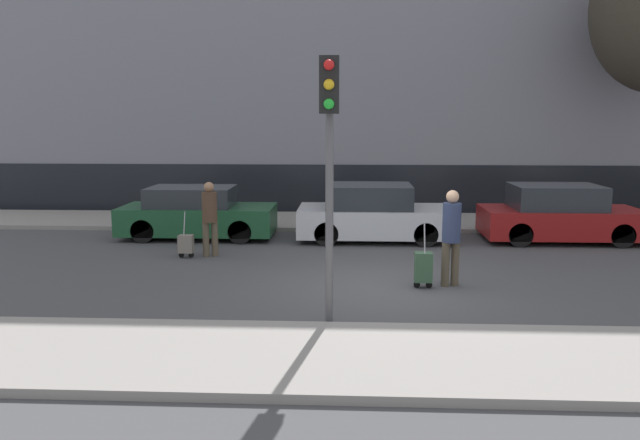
{
  "coord_description": "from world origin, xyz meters",
  "views": [
    {
      "loc": [
        -0.67,
        -11.4,
        3.11
      ],
      "look_at": [
        -1.31,
        1.8,
        0.95
      ],
      "focal_mm": 35.0,
      "sensor_mm": 36.0,
      "label": 1
    }
  ],
  "objects_px": {
    "trolley_left": "(186,244)",
    "parked_car_0": "(197,214)",
    "pedestrian_left": "(210,214)",
    "parked_car_1": "(373,214)",
    "pedestrian_right": "(451,232)",
    "trolley_right": "(423,267)",
    "traffic_light": "(329,138)",
    "parked_car_2": "(559,215)"
  },
  "relations": [
    {
      "from": "trolley_right",
      "to": "traffic_light",
      "type": "height_order",
      "value": "traffic_light"
    },
    {
      "from": "parked_car_0",
      "to": "pedestrian_left",
      "type": "height_order",
      "value": "pedestrian_left"
    },
    {
      "from": "pedestrian_left",
      "to": "trolley_left",
      "type": "relative_size",
      "value": 1.61
    },
    {
      "from": "trolley_left",
      "to": "parked_car_2",
      "type": "bearing_deg",
      "value": 14.8
    },
    {
      "from": "traffic_light",
      "to": "trolley_right",
      "type": "bearing_deg",
      "value": 53.38
    },
    {
      "from": "trolley_right",
      "to": "parked_car_1",
      "type": "bearing_deg",
      "value": 99.4
    },
    {
      "from": "pedestrian_left",
      "to": "traffic_light",
      "type": "distance_m",
      "value": 5.83
    },
    {
      "from": "pedestrian_right",
      "to": "trolley_left",
      "type": "bearing_deg",
      "value": 140.18
    },
    {
      "from": "trolley_left",
      "to": "trolley_right",
      "type": "relative_size",
      "value": 0.87
    },
    {
      "from": "pedestrian_left",
      "to": "pedestrian_right",
      "type": "bearing_deg",
      "value": -43.94
    },
    {
      "from": "parked_car_0",
      "to": "parked_car_1",
      "type": "height_order",
      "value": "parked_car_1"
    },
    {
      "from": "parked_car_1",
      "to": "pedestrian_left",
      "type": "distance_m",
      "value": 4.35
    },
    {
      "from": "pedestrian_right",
      "to": "trolley_right",
      "type": "bearing_deg",
      "value": -179.95
    },
    {
      "from": "pedestrian_left",
      "to": "parked_car_0",
      "type": "bearing_deg",
      "value": 91.68
    },
    {
      "from": "parked_car_0",
      "to": "trolley_left",
      "type": "xyz_separation_m",
      "value": [
        0.33,
        -2.39,
        -0.32
      ]
    },
    {
      "from": "parked_car_2",
      "to": "pedestrian_right",
      "type": "distance_m",
      "value": 5.68
    },
    {
      "from": "parked_car_0",
      "to": "parked_car_1",
      "type": "bearing_deg",
      "value": -0.65
    },
    {
      "from": "pedestrian_right",
      "to": "pedestrian_left",
      "type": "bearing_deg",
      "value": 136.5
    },
    {
      "from": "parked_car_1",
      "to": "trolley_right",
      "type": "bearing_deg",
      "value": -80.6
    },
    {
      "from": "parked_car_1",
      "to": "pedestrian_right",
      "type": "relative_size",
      "value": 2.17
    },
    {
      "from": "trolley_left",
      "to": "trolley_right",
      "type": "distance_m",
      "value": 5.55
    },
    {
      "from": "parked_car_2",
      "to": "pedestrian_left",
      "type": "bearing_deg",
      "value": -165.5
    },
    {
      "from": "pedestrian_right",
      "to": "trolley_right",
      "type": "distance_m",
      "value": 0.85
    },
    {
      "from": "trolley_left",
      "to": "traffic_light",
      "type": "bearing_deg",
      "value": -53.35
    },
    {
      "from": "traffic_light",
      "to": "trolley_left",
      "type": "bearing_deg",
      "value": 126.65
    },
    {
      "from": "pedestrian_left",
      "to": "pedestrian_right",
      "type": "xyz_separation_m",
      "value": [
        5.05,
        -2.3,
        0.07
      ]
    },
    {
      "from": "pedestrian_left",
      "to": "trolley_right",
      "type": "bearing_deg",
      "value": -48.14
    },
    {
      "from": "parked_car_0",
      "to": "parked_car_1",
      "type": "xyz_separation_m",
      "value": [
        4.62,
        -0.05,
        0.03
      ]
    },
    {
      "from": "trolley_left",
      "to": "parked_car_1",
      "type": "bearing_deg",
      "value": 28.6
    },
    {
      "from": "parked_car_0",
      "to": "trolley_left",
      "type": "bearing_deg",
      "value": -82.05
    },
    {
      "from": "parked_car_0",
      "to": "trolley_left",
      "type": "distance_m",
      "value": 2.43
    },
    {
      "from": "parked_car_0",
      "to": "parked_car_2",
      "type": "xyz_separation_m",
      "value": [
        9.35,
        -0.0,
        0.04
      ]
    },
    {
      "from": "trolley_left",
      "to": "parked_car_0",
      "type": "bearing_deg",
      "value": 97.95
    },
    {
      "from": "parked_car_0",
      "to": "traffic_light",
      "type": "xyz_separation_m",
      "value": [
        3.71,
        -6.93,
        2.19
      ]
    },
    {
      "from": "trolley_right",
      "to": "parked_car_0",
      "type": "bearing_deg",
      "value": 138.97
    },
    {
      "from": "pedestrian_left",
      "to": "pedestrian_right",
      "type": "relative_size",
      "value": 0.94
    },
    {
      "from": "parked_car_0",
      "to": "trolley_right",
      "type": "distance_m",
      "value": 7.14
    },
    {
      "from": "pedestrian_left",
      "to": "trolley_left",
      "type": "xyz_separation_m",
      "value": [
        -0.52,
        -0.18,
        -0.65
      ]
    },
    {
      "from": "trolley_left",
      "to": "traffic_light",
      "type": "xyz_separation_m",
      "value": [
        3.38,
        -4.54,
        2.51
      ]
    },
    {
      "from": "parked_car_1",
      "to": "traffic_light",
      "type": "xyz_separation_m",
      "value": [
        -0.9,
        -6.88,
        2.16
      ]
    },
    {
      "from": "trolley_left",
      "to": "traffic_light",
      "type": "relative_size",
      "value": 0.27
    },
    {
      "from": "parked_car_1",
      "to": "trolley_left",
      "type": "bearing_deg",
      "value": -151.4
    }
  ]
}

